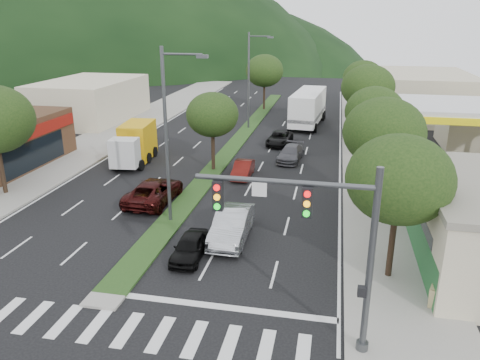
% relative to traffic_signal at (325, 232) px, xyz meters
% --- Properties ---
extents(ground, '(160.00, 160.00, 0.00)m').
position_rel_traffic_signal_xyz_m(ground, '(-9.03, 1.54, -4.65)').
color(ground, black).
rests_on(ground, ground).
extents(sidewalk_right, '(5.00, 90.00, 0.15)m').
position_rel_traffic_signal_xyz_m(sidewalk_right, '(3.47, 26.54, -4.57)').
color(sidewalk_right, gray).
rests_on(sidewalk_right, ground).
extents(sidewalk_left, '(6.00, 90.00, 0.15)m').
position_rel_traffic_signal_xyz_m(sidewalk_left, '(-22.03, 26.54, -4.57)').
color(sidewalk_left, gray).
rests_on(sidewalk_left, ground).
extents(median, '(1.60, 56.00, 0.12)m').
position_rel_traffic_signal_xyz_m(median, '(-9.03, 29.54, -4.59)').
color(median, '#1C3D16').
rests_on(median, ground).
extents(crosswalk, '(19.00, 2.20, 0.01)m').
position_rel_traffic_signal_xyz_m(crosswalk, '(-9.03, -0.46, -4.64)').
color(crosswalk, silver).
rests_on(crosswalk, ground).
extents(traffic_signal, '(6.12, 0.40, 7.00)m').
position_rel_traffic_signal_xyz_m(traffic_signal, '(0.00, 0.00, 0.00)').
color(traffic_signal, '#47494C').
rests_on(traffic_signal, ground).
extents(gas_canopy, '(12.20, 8.20, 5.25)m').
position_rel_traffic_signal_xyz_m(gas_canopy, '(9.97, 23.54, 0.00)').
color(gas_canopy, silver).
rests_on(gas_canopy, ground).
extents(bldg_left_far, '(9.00, 14.00, 4.60)m').
position_rel_traffic_signal_xyz_m(bldg_left_far, '(-28.03, 35.54, -2.35)').
color(bldg_left_far, beige).
rests_on(bldg_left_far, ground).
extents(bldg_right_far, '(10.00, 16.00, 5.20)m').
position_rel_traffic_signal_xyz_m(bldg_right_far, '(10.47, 45.54, -2.05)').
color(bldg_right_far, beige).
rests_on(bldg_right_far, ground).
extents(hill_far, '(176.00, 132.00, 82.00)m').
position_rel_traffic_signal_xyz_m(hill_far, '(-89.03, 111.54, -4.65)').
color(hill_far, black).
rests_on(hill_far, ground).
extents(tree_r_a, '(4.60, 4.60, 6.63)m').
position_rel_traffic_signal_xyz_m(tree_r_a, '(2.97, 5.54, 0.17)').
color(tree_r_a, black).
rests_on(tree_r_a, sidewalk_right).
extents(tree_r_b, '(4.80, 4.80, 6.94)m').
position_rel_traffic_signal_xyz_m(tree_r_b, '(2.97, 13.54, 0.39)').
color(tree_r_b, black).
rests_on(tree_r_b, sidewalk_right).
extents(tree_r_c, '(4.40, 4.40, 6.48)m').
position_rel_traffic_signal_xyz_m(tree_r_c, '(2.97, 21.54, 0.10)').
color(tree_r_c, black).
rests_on(tree_r_c, sidewalk_right).
extents(tree_r_d, '(5.00, 5.00, 7.17)m').
position_rel_traffic_signal_xyz_m(tree_r_d, '(2.97, 31.54, 0.54)').
color(tree_r_d, black).
rests_on(tree_r_d, sidewalk_right).
extents(tree_r_e, '(4.60, 4.60, 6.71)m').
position_rel_traffic_signal_xyz_m(tree_r_e, '(2.97, 41.54, 0.25)').
color(tree_r_e, black).
rests_on(tree_r_e, sidewalk_right).
extents(tree_med_near, '(4.00, 4.00, 6.02)m').
position_rel_traffic_signal_xyz_m(tree_med_near, '(-9.03, 19.54, -0.22)').
color(tree_med_near, black).
rests_on(tree_med_near, median).
extents(tree_med_far, '(4.80, 4.80, 6.94)m').
position_rel_traffic_signal_xyz_m(tree_med_far, '(-9.03, 45.54, 0.36)').
color(tree_med_far, black).
rests_on(tree_med_far, median).
extents(streetlight_near, '(2.60, 0.25, 10.00)m').
position_rel_traffic_signal_xyz_m(streetlight_near, '(-8.82, 9.54, 0.94)').
color(streetlight_near, '#47494C').
rests_on(streetlight_near, ground).
extents(streetlight_mid, '(2.60, 0.25, 10.00)m').
position_rel_traffic_signal_xyz_m(streetlight_mid, '(-8.82, 34.54, 0.94)').
color(streetlight_mid, '#47494C').
rests_on(streetlight_mid, ground).
extents(sedan_silver, '(1.78, 4.99, 1.64)m').
position_rel_traffic_signal_xyz_m(sedan_silver, '(-4.97, 8.00, -3.83)').
color(sedan_silver, '#A9ACB1').
rests_on(sedan_silver, ground).
extents(suv_maroon, '(2.70, 5.52, 1.51)m').
position_rel_traffic_signal_xyz_m(suv_maroon, '(-11.09, 12.25, -3.89)').
color(suv_maroon, black).
rests_on(suv_maroon, ground).
extents(car_queue_a, '(1.48, 3.53, 1.19)m').
position_rel_traffic_signal_xyz_m(car_queue_a, '(-6.58, 5.54, -4.05)').
color(car_queue_a, black).
rests_on(car_queue_a, ground).
extents(car_queue_b, '(2.17, 4.48, 1.26)m').
position_rel_traffic_signal_xyz_m(car_queue_b, '(-3.35, 23.41, -4.02)').
color(car_queue_b, '#47474B').
rests_on(car_queue_b, ground).
extents(car_queue_c, '(1.37, 3.71, 1.21)m').
position_rel_traffic_signal_xyz_m(car_queue_c, '(-6.43, 18.41, -4.04)').
color(car_queue_c, '#51110D').
rests_on(car_queue_c, ground).
extents(car_queue_d, '(2.35, 4.52, 1.22)m').
position_rel_traffic_signal_xyz_m(car_queue_d, '(-4.89, 28.41, -4.04)').
color(car_queue_d, black).
rests_on(car_queue_d, ground).
extents(box_truck, '(3.01, 6.51, 3.11)m').
position_rel_traffic_signal_xyz_m(box_truck, '(-15.93, 20.54, -3.17)').
color(box_truck, silver).
rests_on(box_truck, ground).
extents(motorhome, '(3.81, 9.94, 3.73)m').
position_rel_traffic_signal_xyz_m(motorhome, '(-2.88, 37.68, -2.66)').
color(motorhome, white).
rests_on(motorhome, ground).
extents(a_frame_sign, '(0.75, 0.80, 1.28)m').
position_rel_traffic_signal_xyz_m(a_frame_sign, '(4.62, 3.19, -3.93)').
color(a_frame_sign, tan).
rests_on(a_frame_sign, sidewalk_right).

